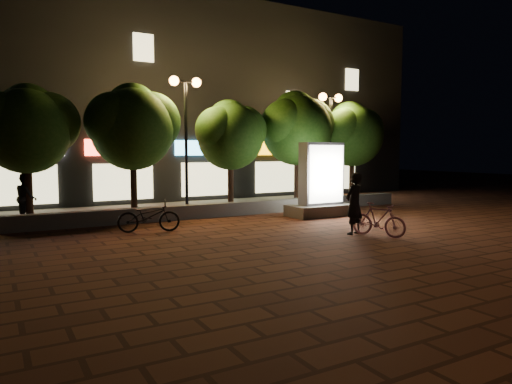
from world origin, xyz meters
TOP-DOWN VIEW (x-y plane):
  - ground at (0.00, 0.00)m, footprint 80.00×80.00m
  - retaining_wall at (0.00, 4.00)m, footprint 16.00×0.45m
  - sidewalk at (0.00, 6.50)m, footprint 16.00×5.00m
  - building_block at (-0.01, 12.99)m, footprint 28.00×8.12m
  - tree_far_left at (-6.95, 5.46)m, footprint 3.36×2.80m
  - tree_left at (-3.45, 5.46)m, footprint 3.60×3.00m
  - tree_mid at (0.55, 5.46)m, footprint 3.24×2.70m
  - tree_right at (3.86, 5.46)m, footprint 3.72×3.10m
  - tree_far_right at (7.05, 5.46)m, footprint 3.48×2.90m
  - street_lamp_left at (-1.50, 5.20)m, footprint 1.26×0.36m
  - street_lamp_right at (5.50, 5.20)m, footprint 1.26×0.36m
  - ad_kiosk at (2.75, 2.26)m, footprint 2.56×1.29m
  - scooter_pink at (1.53, -2.00)m, footprint 1.06×1.67m
  - rider at (1.16, -1.39)m, footprint 0.76×0.60m
  - scooter_parked at (-3.98, 1.97)m, footprint 1.96×1.17m
  - pedestrian at (-7.08, 5.53)m, footprint 0.64×0.81m

SIDE VIEW (x-z plane):
  - ground at x=0.00m, z-range 0.00..0.00m
  - sidewalk at x=0.00m, z-range 0.00..0.08m
  - retaining_wall at x=0.00m, z-range 0.00..0.50m
  - scooter_parked at x=-3.98m, z-range 0.00..0.97m
  - scooter_pink at x=1.53m, z-range 0.00..0.97m
  - pedestrian at x=-7.08m, z-range 0.08..1.73m
  - rider at x=1.16m, z-range 0.00..1.82m
  - ad_kiosk at x=2.75m, z-range -0.27..2.50m
  - tree_mid at x=0.55m, z-range 0.97..5.47m
  - tree_far_left at x=-6.95m, z-range 0.98..5.61m
  - tree_far_right at x=7.05m, z-range 0.99..5.75m
  - tree_left at x=-3.45m, z-range 1.00..5.89m
  - tree_right at x=3.86m, z-range 1.03..6.10m
  - street_lamp_right at x=5.50m, z-range 1.40..6.38m
  - street_lamp_left at x=-1.50m, z-range 1.44..6.62m
  - building_block at x=-0.01m, z-range -0.65..10.65m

